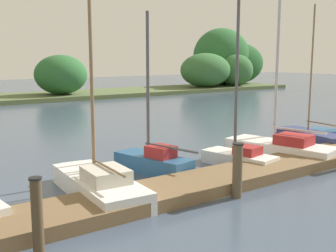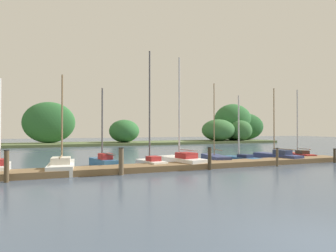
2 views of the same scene
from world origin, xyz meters
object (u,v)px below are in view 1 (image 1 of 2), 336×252
(sailboat_4, at_px, (151,160))
(sailboat_7, at_px, (309,136))
(mooring_piling_1, at_px, (37,216))
(sailboat_5, at_px, (238,152))
(sailboat_3, at_px, (97,183))
(mooring_piling_2, at_px, (237,170))
(sailboat_6, at_px, (278,146))

(sailboat_4, distance_m, sailboat_7, 8.43)
(mooring_piling_1, bearing_deg, sailboat_4, 35.94)
(sailboat_4, xyz_separation_m, sailboat_5, (2.96, -1.07, 0.07))
(sailboat_3, xyz_separation_m, sailboat_7, (10.99, 1.04, -0.06))
(sailboat_3, height_order, sailboat_5, sailboat_5)
(mooring_piling_2, bearing_deg, sailboat_6, 27.76)
(sailboat_6, relative_size, mooring_piling_1, 4.90)
(sailboat_5, bearing_deg, sailboat_4, 58.88)
(sailboat_5, bearing_deg, sailboat_6, -100.74)
(mooring_piling_2, bearing_deg, sailboat_5, 44.76)
(sailboat_5, relative_size, sailboat_7, 1.28)
(sailboat_6, height_order, mooring_piling_1, sailboat_6)
(sailboat_3, relative_size, mooring_piling_2, 3.81)
(sailboat_7, xyz_separation_m, mooring_piling_2, (-7.94, -3.40, 0.45))
(sailboat_5, distance_m, sailboat_6, 2.23)
(sailboat_7, relative_size, mooring_piling_1, 3.93)
(sailboat_4, distance_m, sailboat_5, 3.15)
(sailboat_6, distance_m, mooring_piling_2, 5.33)
(mooring_piling_2, bearing_deg, sailboat_7, 23.19)
(sailboat_7, height_order, mooring_piling_1, sailboat_7)
(sailboat_5, bearing_deg, mooring_piling_1, 96.60)
(sailboat_5, bearing_deg, sailboat_7, -91.47)
(mooring_piling_1, bearing_deg, sailboat_5, 17.90)
(sailboat_5, height_order, mooring_piling_2, sailboat_5)
(sailboat_3, xyz_separation_m, mooring_piling_1, (-2.48, -2.49, 0.41))
(sailboat_4, xyz_separation_m, sailboat_7, (8.43, -0.12, -0.10))
(sailboat_3, relative_size, sailboat_6, 0.76)
(sailboat_4, height_order, sailboat_6, sailboat_6)
(sailboat_3, xyz_separation_m, sailboat_6, (7.76, 0.12, 0.05))
(sailboat_4, relative_size, mooring_piling_1, 3.41)
(sailboat_6, height_order, mooring_piling_2, sailboat_6)
(mooring_piling_2, bearing_deg, sailboat_3, 142.32)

